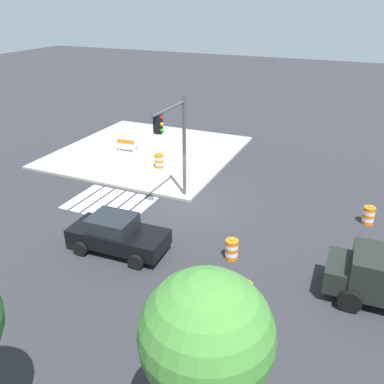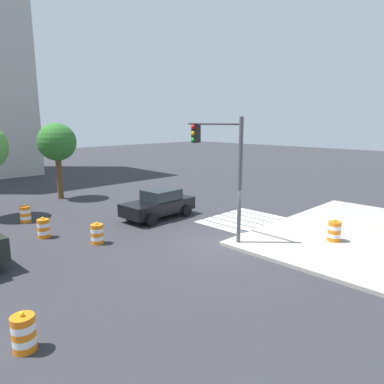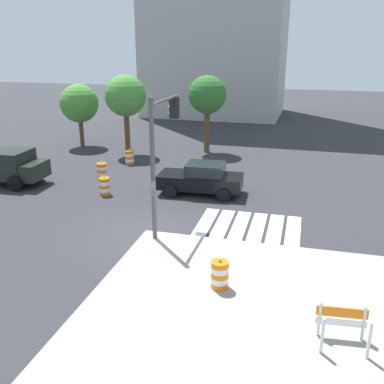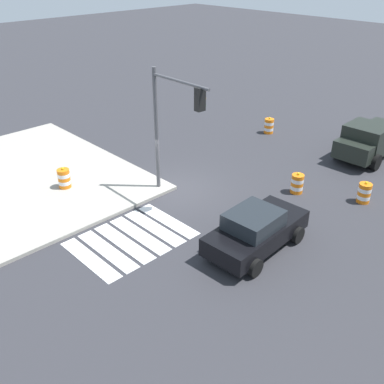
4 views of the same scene
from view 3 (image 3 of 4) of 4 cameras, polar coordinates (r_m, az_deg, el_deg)
The scene contains 14 objects.
ground_plane at distance 18.23m, azimuth -6.00°, elevation -5.42°, with size 120.00×120.00×0.00m, color #2D2D33.
sidewalk_corner at distance 12.06m, azimuth 12.18°, elevation -19.58°, with size 12.00×12.00×0.15m, color #9E998E.
crosswalk_stripes at distance 18.95m, azimuth 7.38°, elevation -4.45°, with size 4.35×3.20×0.02m.
sports_car at distance 22.55m, azimuth 1.24°, elevation 1.76°, with size 4.38×2.29×1.63m.
pickup_truck at distance 26.31m, azimuth -23.41°, elevation 3.06°, with size 5.20×2.46×1.92m.
traffic_barrel_near_corner at distance 28.46m, azimuth -8.15°, elevation 4.50°, with size 0.56×0.56×1.02m.
traffic_barrel_crosswalk_end at distance 25.72m, azimuth -11.66°, elevation 2.72°, with size 0.56×0.56×1.02m.
traffic_barrel_median_near at distance 22.95m, azimuth -11.33°, elevation 0.75°, with size 0.56×0.56×1.02m.
traffic_barrel_on_sidewalk at distance 13.97m, azimuth 3.63°, elevation -10.66°, with size 0.56×0.56×1.02m.
construction_barricade at distance 12.28m, azimuth 19.01°, elevation -15.74°, with size 1.30×0.88×1.00m.
traffic_light_pole at distance 17.28m, azimuth -3.92°, elevation 6.96°, with size 0.47×3.29×5.50m.
street_tree_streetside_near at distance 33.71m, azimuth -14.50°, elevation 11.10°, with size 2.80×2.80×4.61m.
street_tree_streetside_mid at distance 30.82m, azimuth 2.01°, elevation 12.46°, with size 2.63×2.63×5.36m.
street_tree_streetside_far at distance 30.51m, azimuth -8.67°, elevation 12.23°, with size 2.78×2.78×5.43m.
Camera 3 is at (5.99, -15.48, 7.52)m, focal length 40.91 mm.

